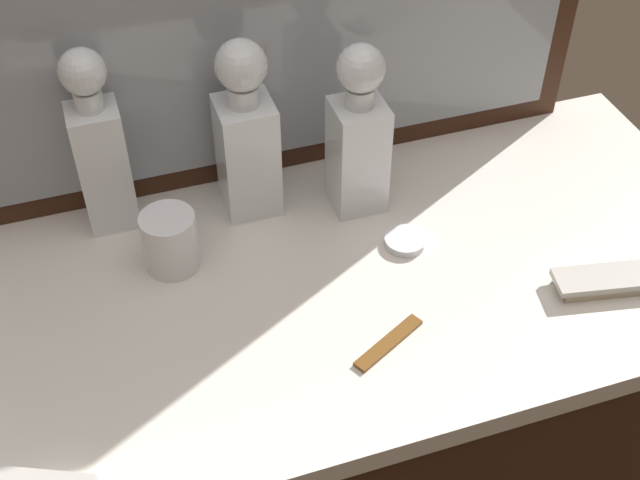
% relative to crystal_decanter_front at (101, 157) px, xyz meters
% --- Properties ---
extents(dresser, '(1.30, 0.59, 0.88)m').
position_rel_crystal_decanter_front_xyz_m(dresser, '(0.26, -0.23, -0.56)').
color(dresser, '#381E11').
rests_on(dresser, ground_plane).
extents(crystal_decanter_front, '(0.07, 0.07, 0.30)m').
position_rel_crystal_decanter_front_xyz_m(crystal_decanter_front, '(0.00, 0.00, 0.00)').
color(crystal_decanter_front, white).
rests_on(crystal_decanter_front, dresser).
extents(crystal_decanter_rear, '(0.08, 0.08, 0.29)m').
position_rel_crystal_decanter_front_xyz_m(crystal_decanter_rear, '(0.21, -0.03, -0.00)').
color(crystal_decanter_rear, white).
rests_on(crystal_decanter_rear, dresser).
extents(crystal_decanter_left, '(0.08, 0.08, 0.28)m').
position_rel_crystal_decanter_front_xyz_m(crystal_decanter_left, '(0.37, -0.08, -0.01)').
color(crystal_decanter_left, white).
rests_on(crystal_decanter_left, dresser).
extents(crystal_tumbler_center, '(0.08, 0.08, 0.09)m').
position_rel_crystal_decanter_front_xyz_m(crystal_tumbler_center, '(0.07, -0.13, -0.08)').
color(crystal_tumbler_center, white).
rests_on(crystal_tumbler_center, dresser).
extents(silver_brush_rear, '(0.18, 0.08, 0.02)m').
position_rel_crystal_decanter_front_xyz_m(silver_brush_rear, '(0.65, -0.37, -0.11)').
color(silver_brush_rear, '#B7A88C').
rests_on(silver_brush_rear, dresser).
extents(porcelain_dish, '(0.06, 0.06, 0.01)m').
position_rel_crystal_decanter_front_xyz_m(porcelain_dish, '(0.41, -0.20, -0.11)').
color(porcelain_dish, silver).
rests_on(porcelain_dish, dresser).
extents(tortoiseshell_comb, '(0.12, 0.07, 0.01)m').
position_rel_crystal_decanter_front_xyz_m(tortoiseshell_comb, '(0.31, -0.37, -0.12)').
color(tortoiseshell_comb, brown).
rests_on(tortoiseshell_comb, dresser).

